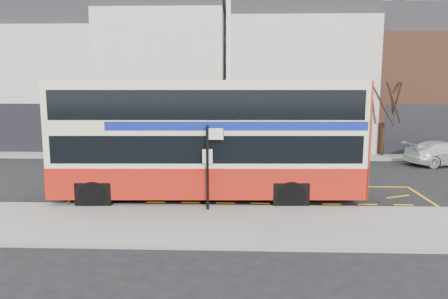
{
  "coord_description": "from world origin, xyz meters",
  "views": [
    {
      "loc": [
        -0.36,
        -15.72,
        4.66
      ],
      "look_at": [
        -1.04,
        2.0,
        1.82
      ],
      "focal_mm": 35.0,
      "sensor_mm": 36.0,
      "label": 1
    }
  ],
  "objects_px": {
    "bus_stop_post": "(209,159)",
    "street_tree_right": "(385,92)",
    "car_grey": "(211,150)",
    "car_silver": "(114,147)",
    "car_white": "(446,153)",
    "double_decker_bus": "(209,138)"
  },
  "relations": [
    {
      "from": "bus_stop_post",
      "to": "street_tree_right",
      "type": "bearing_deg",
      "value": 45.79
    },
    {
      "from": "car_grey",
      "to": "street_tree_right",
      "type": "distance_m",
      "value": 10.86
    },
    {
      "from": "car_silver",
      "to": "car_white",
      "type": "relative_size",
      "value": 0.98
    },
    {
      "from": "double_decker_bus",
      "to": "street_tree_right",
      "type": "height_order",
      "value": "street_tree_right"
    },
    {
      "from": "car_white",
      "to": "car_silver",
      "type": "bearing_deg",
      "value": 74.69
    },
    {
      "from": "double_decker_bus",
      "to": "car_white",
      "type": "height_order",
      "value": "double_decker_bus"
    },
    {
      "from": "double_decker_bus",
      "to": "car_white",
      "type": "relative_size",
      "value": 2.58
    },
    {
      "from": "double_decker_bus",
      "to": "street_tree_right",
      "type": "distance_m",
      "value": 13.89
    },
    {
      "from": "car_silver",
      "to": "street_tree_right",
      "type": "distance_m",
      "value": 16.34
    },
    {
      "from": "double_decker_bus",
      "to": "car_silver",
      "type": "distance_m",
      "value": 10.76
    },
    {
      "from": "car_white",
      "to": "street_tree_right",
      "type": "distance_m",
      "value": 4.85
    },
    {
      "from": "car_grey",
      "to": "street_tree_right",
      "type": "height_order",
      "value": "street_tree_right"
    },
    {
      "from": "car_white",
      "to": "car_grey",
      "type": "bearing_deg",
      "value": 73.8
    },
    {
      "from": "bus_stop_post",
      "to": "car_grey",
      "type": "bearing_deg",
      "value": 89.3
    },
    {
      "from": "car_silver",
      "to": "car_white",
      "type": "height_order",
      "value": "car_silver"
    },
    {
      "from": "bus_stop_post",
      "to": "car_white",
      "type": "bearing_deg",
      "value": 32.59
    },
    {
      "from": "bus_stop_post",
      "to": "car_white",
      "type": "xyz_separation_m",
      "value": [
        12.41,
        9.35,
        -1.28
      ]
    },
    {
      "from": "car_white",
      "to": "street_tree_right",
      "type": "bearing_deg",
      "value": 40.1
    },
    {
      "from": "car_grey",
      "to": "car_white",
      "type": "relative_size",
      "value": 0.85
    },
    {
      "from": "car_white",
      "to": "street_tree_right",
      "type": "relative_size",
      "value": 0.78
    },
    {
      "from": "double_decker_bus",
      "to": "street_tree_right",
      "type": "relative_size",
      "value": 2.02
    },
    {
      "from": "double_decker_bus",
      "to": "car_silver",
      "type": "height_order",
      "value": "double_decker_bus"
    }
  ]
}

